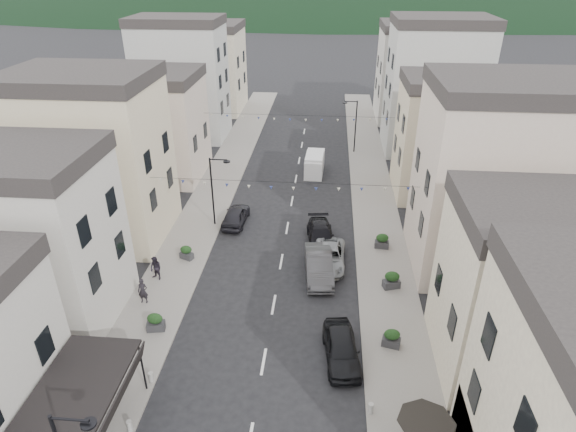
# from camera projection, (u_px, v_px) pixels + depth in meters

# --- Properties ---
(sidewalk_left) EXTENTS (4.00, 76.00, 0.12)m
(sidewalk_left) POSITION_uv_depth(u_px,v_px,m) (214.00, 193.00, 45.74)
(sidewalk_left) COLOR slate
(sidewalk_left) RESTS_ON ground
(sidewalk_right) EXTENTS (4.00, 76.00, 0.12)m
(sidewalk_right) POSITION_uv_depth(u_px,v_px,m) (373.00, 199.00, 44.60)
(sidewalk_right) COLOR slate
(sidewalk_right) RESTS_ON ground
(boutique_awning) EXTENTS (3.77, 7.50, 3.28)m
(boutique_awning) POSITION_uv_depth(u_px,v_px,m) (76.00, 401.00, 20.62)
(boutique_awning) COLOR black
(boutique_awning) RESTS_ON ground
(buildings_row_left) EXTENTS (10.20, 54.16, 14.00)m
(buildings_row_left) POSITION_uv_depth(u_px,v_px,m) (154.00, 111.00, 48.41)
(buildings_row_left) COLOR beige
(buildings_row_left) RESTS_ON ground
(buildings_row_right) EXTENTS (10.20, 54.16, 14.50)m
(buildings_row_right) POSITION_uv_depth(u_px,v_px,m) (451.00, 120.00, 45.10)
(buildings_row_right) COLOR #B9AB93
(buildings_row_right) RESTS_ON ground
(streetlamp_left_far) EXTENTS (1.70, 0.56, 6.00)m
(streetlamp_left_far) POSITION_uv_depth(u_px,v_px,m) (215.00, 185.00, 38.62)
(streetlamp_left_far) COLOR black
(streetlamp_left_far) RESTS_ON ground
(streetlamp_right_far) EXTENTS (1.70, 0.56, 6.00)m
(streetlamp_right_far) POSITION_uv_depth(u_px,v_px,m) (353.00, 121.00, 53.49)
(streetlamp_right_far) COLOR black
(streetlamp_right_far) RESTS_ON ground
(bunting_near) EXTENTS (19.00, 0.28, 0.62)m
(bunting_near) POSITION_uv_depth(u_px,v_px,m) (282.00, 187.00, 33.74)
(bunting_near) COLOR black
(bunting_near) RESTS_ON ground
(bunting_far) EXTENTS (19.00, 0.28, 0.62)m
(bunting_far) POSITION_uv_depth(u_px,v_px,m) (298.00, 119.00, 47.75)
(bunting_far) COLOR black
(bunting_far) RESTS_ON ground
(parked_car_a) EXTENTS (2.40, 4.77, 1.56)m
(parked_car_a) POSITION_uv_depth(u_px,v_px,m) (341.00, 348.00, 26.64)
(parked_car_a) COLOR black
(parked_car_a) RESTS_ON ground
(parked_car_b) EXTENTS (2.29, 5.30, 1.70)m
(parked_car_b) POSITION_uv_depth(u_px,v_px,m) (319.00, 265.00, 33.62)
(parked_car_b) COLOR #37373A
(parked_car_b) RESTS_ON ground
(parked_car_c) EXTENTS (2.39, 4.93, 1.35)m
(parked_car_c) POSITION_uv_depth(u_px,v_px,m) (329.00, 257.00, 34.93)
(parked_car_c) COLOR gray
(parked_car_c) RESTS_ON ground
(parked_car_d) EXTENTS (2.53, 5.06, 1.41)m
(parked_car_d) POSITION_uv_depth(u_px,v_px,m) (321.00, 235.00, 37.58)
(parked_car_d) COLOR black
(parked_car_d) RESTS_ON ground
(parked_car_e) EXTENTS (1.99, 4.45, 1.49)m
(parked_car_e) POSITION_uv_depth(u_px,v_px,m) (236.00, 215.00, 40.30)
(parked_car_e) COLOR black
(parked_car_e) RESTS_ON ground
(delivery_van) EXTENTS (1.95, 4.58, 2.16)m
(delivery_van) POSITION_uv_depth(u_px,v_px,m) (315.00, 163.00, 49.58)
(delivery_van) COLOR white
(delivery_van) RESTS_ON ground
(pedestrian_a) EXTENTS (0.66, 0.44, 1.76)m
(pedestrian_a) POSITION_uv_depth(u_px,v_px,m) (143.00, 291.00, 30.80)
(pedestrian_a) COLOR black
(pedestrian_a) RESTS_ON sidewalk_left
(pedestrian_b) EXTENTS (1.07, 0.97, 1.78)m
(pedestrian_b) POSITION_uv_depth(u_px,v_px,m) (156.00, 268.00, 33.04)
(pedestrian_b) COLOR black
(pedestrian_b) RESTS_ON sidewalk_left
(planter_la) EXTENTS (1.15, 0.77, 1.19)m
(planter_la) POSITION_uv_depth(u_px,v_px,m) (155.00, 322.00, 28.66)
(planter_la) COLOR #2C2C2F
(planter_la) RESTS_ON sidewalk_left
(planter_lb) EXTENTS (1.10, 0.87, 1.08)m
(planter_lb) POSITION_uv_depth(u_px,v_px,m) (186.00, 252.00, 35.47)
(planter_lb) COLOR #303133
(planter_lb) RESTS_ON sidewalk_left
(planter_ra) EXTENTS (1.14, 0.81, 1.16)m
(planter_ra) POSITION_uv_depth(u_px,v_px,m) (392.00, 338.00, 27.49)
(planter_ra) COLOR #2A2A2C
(planter_ra) RESTS_ON sidewalk_right
(planter_rb) EXTENTS (1.25, 0.93, 1.25)m
(planter_rb) POSITION_uv_depth(u_px,v_px,m) (392.00, 280.00, 32.33)
(planter_rb) COLOR #302F32
(planter_rb) RESTS_ON sidewalk_right
(planter_rc) EXTENTS (1.11, 0.67, 1.19)m
(planter_rc) POSITION_uv_depth(u_px,v_px,m) (382.00, 241.00, 36.80)
(planter_rc) COLOR #2D2D2F
(planter_rc) RESTS_ON sidewalk_right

